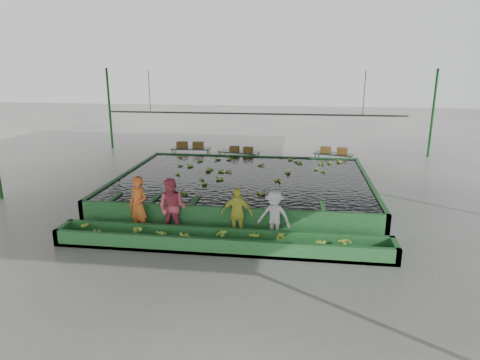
# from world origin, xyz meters

# --- Properties ---
(ground) EXTENTS (80.00, 80.00, 0.00)m
(ground) POSITION_xyz_m (0.00, 0.00, 0.00)
(ground) COLOR slate
(ground) RESTS_ON ground
(shed_roof) EXTENTS (20.00, 22.00, 0.04)m
(shed_roof) POSITION_xyz_m (0.00, 0.00, 5.00)
(shed_roof) COLOR gray
(shed_roof) RESTS_ON shed_posts
(shed_posts) EXTENTS (20.00, 22.00, 5.00)m
(shed_posts) POSITION_xyz_m (0.00, 0.00, 2.50)
(shed_posts) COLOR #16591B
(shed_posts) RESTS_ON ground
(flotation_tank) EXTENTS (10.00, 8.00, 0.90)m
(flotation_tank) POSITION_xyz_m (0.00, 1.50, 0.45)
(flotation_tank) COLOR #26672F
(flotation_tank) RESTS_ON ground
(tank_water) EXTENTS (9.70, 7.70, 0.00)m
(tank_water) POSITION_xyz_m (0.00, 1.50, 0.85)
(tank_water) COLOR black
(tank_water) RESTS_ON flotation_tank
(sorting_trough) EXTENTS (10.00, 1.00, 0.50)m
(sorting_trough) POSITION_xyz_m (0.00, -3.60, 0.25)
(sorting_trough) COLOR #26672F
(sorting_trough) RESTS_ON ground
(cableway_rail) EXTENTS (0.08, 0.08, 14.00)m
(cableway_rail) POSITION_xyz_m (0.00, 5.00, 3.00)
(cableway_rail) COLOR #59605B
(cableway_rail) RESTS_ON shed_roof
(rail_hanger_left) EXTENTS (0.04, 0.04, 2.00)m
(rail_hanger_left) POSITION_xyz_m (-5.00, 5.00, 4.00)
(rail_hanger_left) COLOR #59605B
(rail_hanger_left) RESTS_ON shed_roof
(rail_hanger_right) EXTENTS (0.04, 0.04, 2.00)m
(rail_hanger_right) POSITION_xyz_m (5.00, 5.00, 4.00)
(rail_hanger_right) COLOR #59605B
(rail_hanger_right) RESTS_ON shed_roof
(worker_a) EXTENTS (0.82, 0.69, 1.90)m
(worker_a) POSITION_xyz_m (-2.79, -2.80, 0.95)
(worker_a) COLOR orange
(worker_a) RESTS_ON ground
(worker_b) EXTENTS (0.98, 0.80, 1.87)m
(worker_b) POSITION_xyz_m (-1.69, -2.80, 0.94)
(worker_b) COLOR #D44B62
(worker_b) RESTS_ON ground
(worker_c) EXTENTS (0.99, 0.43, 1.66)m
(worker_c) POSITION_xyz_m (0.35, -2.80, 0.83)
(worker_c) COLOR #E1E349
(worker_c) RESTS_ON ground
(worker_d) EXTENTS (1.17, 0.87, 1.62)m
(worker_d) POSITION_xyz_m (1.50, -2.80, 0.81)
(worker_d) COLOR silver
(worker_d) RESTS_ON ground
(packing_table_left) EXTENTS (2.12, 0.99, 0.94)m
(packing_table_left) POSITION_xyz_m (-3.50, 6.79, 0.47)
(packing_table_left) COLOR #59605B
(packing_table_left) RESTS_ON ground
(packing_table_mid) EXTENTS (2.21, 1.30, 0.94)m
(packing_table_mid) POSITION_xyz_m (-0.82, 6.21, 0.47)
(packing_table_mid) COLOR #59605B
(packing_table_mid) RESTS_ON ground
(packing_table_right) EXTENTS (2.07, 1.33, 0.88)m
(packing_table_right) POSITION_xyz_m (3.97, 6.67, 0.44)
(packing_table_right) COLOR #59605B
(packing_table_right) RESTS_ON ground
(box_stack_left) EXTENTS (1.43, 0.45, 0.30)m
(box_stack_left) POSITION_xyz_m (-3.56, 6.83, 0.94)
(box_stack_left) COLOR brown
(box_stack_left) RESTS_ON packing_table_left
(box_stack_mid) EXTENTS (1.22, 0.51, 0.26)m
(box_stack_mid) POSITION_xyz_m (-0.71, 6.13, 0.94)
(box_stack_mid) COLOR brown
(box_stack_mid) RESTS_ON packing_table_mid
(box_stack_right) EXTENTS (1.39, 0.60, 0.29)m
(box_stack_right) POSITION_xyz_m (3.96, 6.71, 0.88)
(box_stack_right) COLOR brown
(box_stack_right) RESTS_ON packing_table_right
(floating_bananas) EXTENTS (9.18, 6.26, 0.13)m
(floating_bananas) POSITION_xyz_m (0.00, 2.30, 0.85)
(floating_bananas) COLOR #8AB433
(floating_bananas) RESTS_ON tank_water
(trough_bananas) EXTENTS (8.87, 0.59, 0.12)m
(trough_bananas) POSITION_xyz_m (0.00, -3.60, 0.40)
(trough_bananas) COLOR #8AB433
(trough_bananas) RESTS_ON sorting_trough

